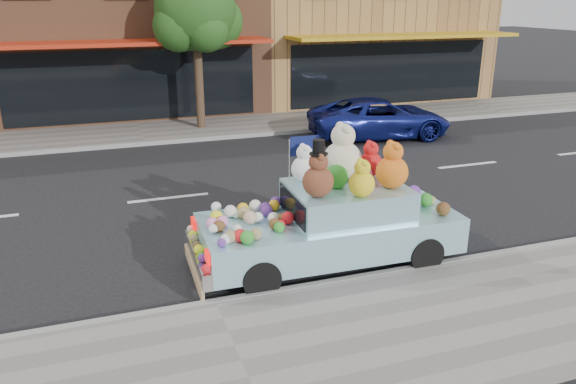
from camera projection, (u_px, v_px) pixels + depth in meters
name	position (u px, v px, depth m)	size (l,w,h in m)	color
ground	(169.00, 198.00, 12.68)	(120.00, 120.00, 0.00)	black
near_sidewalk	(241.00, 364.00, 6.86)	(60.00, 3.00, 0.12)	gray
far_sidewalk	(141.00, 133.00, 18.45)	(60.00, 3.00, 0.12)	gray
near_kerb	(215.00, 304.00, 8.20)	(60.00, 0.12, 0.13)	gray
far_kerb	(146.00, 143.00, 17.11)	(60.00, 0.12, 0.13)	gray
storefront_mid	(120.00, 14.00, 22.15)	(10.00, 9.80, 7.30)	#905B3C
storefront_right	(351.00, 12.00, 25.24)	(10.00, 9.80, 7.30)	#A07643
street_tree	(196.00, 17.00, 17.92)	(3.00, 2.70, 5.22)	#38281C
car_blue	(380.00, 118.00, 17.94)	(2.09, 4.53, 1.26)	navy
art_car	(332.00, 217.00, 9.39)	(4.53, 1.88, 2.33)	black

